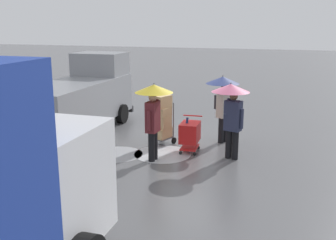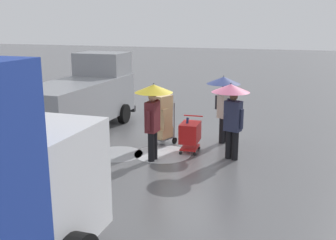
% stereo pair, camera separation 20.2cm
% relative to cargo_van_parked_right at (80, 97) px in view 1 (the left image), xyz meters
% --- Properties ---
extents(ground_plane, '(90.00, 90.00, 0.00)m').
position_rel_cargo_van_parked_right_xyz_m(ground_plane, '(-4.03, 0.37, -1.18)').
color(ground_plane, '#5B5B5E').
extents(slush_patch_near_cluster, '(1.47, 1.47, 0.01)m').
position_rel_cargo_van_parked_right_xyz_m(slush_patch_near_cluster, '(-2.33, 2.12, -1.18)').
color(slush_patch_near_cluster, '#999BA0').
rests_on(slush_patch_near_cluster, ground).
extents(slush_patch_mid_street, '(1.66, 1.66, 0.01)m').
position_rel_cargo_van_parked_right_xyz_m(slush_patch_mid_street, '(-3.58, 1.71, -1.18)').
color(slush_patch_mid_street, silver).
rests_on(slush_patch_mid_street, ground).
extents(cargo_van_parked_right, '(2.25, 5.36, 2.60)m').
position_rel_cargo_van_parked_right_xyz_m(cargo_van_parked_right, '(0.00, 0.00, 0.00)').
color(cargo_van_parked_right, gray).
rests_on(cargo_van_parked_right, ground).
extents(shopping_cart_vendor, '(0.58, 0.84, 1.04)m').
position_rel_cargo_van_parked_right_xyz_m(shopping_cart_vendor, '(-4.28, 1.27, -0.61)').
color(shopping_cart_vendor, red).
rests_on(shopping_cart_vendor, ground).
extents(hand_dolly_boxes, '(0.72, 0.83, 1.56)m').
position_rel_cargo_van_parked_right_xyz_m(hand_dolly_boxes, '(-3.28, 0.82, -0.32)').
color(hand_dolly_boxes, '#515156').
rests_on(hand_dolly_boxes, ground).
extents(pedestrian_pink_side, '(1.04, 1.04, 2.15)m').
position_rel_cargo_van_parked_right_xyz_m(pedestrian_pink_side, '(-3.49, 2.24, 0.41)').
color(pedestrian_pink_side, black).
rests_on(pedestrian_pink_side, ground).
extents(pedestrian_black_side, '(1.04, 1.04, 2.15)m').
position_rel_cargo_van_parked_right_xyz_m(pedestrian_black_side, '(-5.02, 0.05, 0.39)').
color(pedestrian_black_side, black).
rests_on(pedestrian_black_side, ground).
extents(pedestrian_white_side, '(1.04, 1.04, 2.15)m').
position_rel_cargo_van_parked_right_xyz_m(pedestrian_white_side, '(-5.50, 1.51, 0.41)').
color(pedestrian_white_side, black).
rests_on(pedestrian_white_side, ground).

